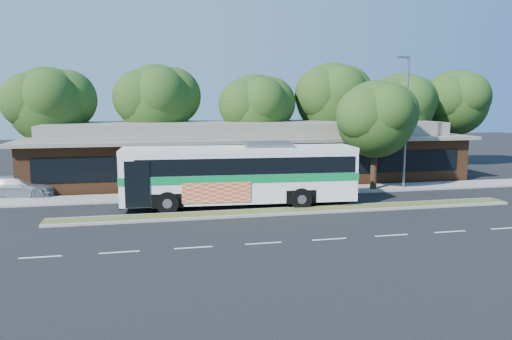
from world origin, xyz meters
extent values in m
plane|color=black|center=(0.00, 0.00, 0.00)|extent=(120.00, 120.00, 0.00)
cube|color=#424B1F|center=(0.00, 0.60, 0.07)|extent=(26.00, 1.10, 0.15)
cube|color=gray|center=(0.00, 6.40, 0.06)|extent=(44.00, 2.60, 0.12)
cube|color=#54301A|center=(0.00, 13.00, 1.60)|extent=(32.00, 10.00, 3.20)
cube|color=gray|center=(0.00, 13.00, 3.32)|extent=(33.20, 11.20, 0.24)
cube|color=gray|center=(0.00, 13.00, 3.95)|extent=(30.00, 8.00, 1.00)
cube|color=black|center=(0.00, 7.97, 1.70)|extent=(30.00, 0.06, 1.60)
cylinder|color=slate|center=(9.60, 6.00, 4.50)|extent=(0.16, 0.16, 9.00)
cube|color=slate|center=(9.20, 6.00, 9.00)|extent=(0.90, 0.18, 0.14)
cylinder|color=black|center=(-15.00, 15.00, 1.99)|extent=(0.44, 0.44, 3.99)
sphere|color=#214015|center=(-15.00, 15.00, 5.73)|extent=(5.80, 5.80, 5.80)
sphere|color=#214015|center=(-13.70, 15.43, 6.19)|extent=(4.52, 4.52, 4.52)
cylinder|color=black|center=(-7.00, 16.00, 2.10)|extent=(0.44, 0.44, 4.20)
sphere|color=#214015|center=(-7.00, 16.00, 6.00)|extent=(6.00, 6.00, 6.00)
sphere|color=#214015|center=(-5.65, 16.45, 6.48)|extent=(4.68, 4.68, 4.68)
cylinder|color=black|center=(1.00, 15.00, 1.89)|extent=(0.44, 0.44, 3.78)
sphere|color=#214015|center=(1.00, 15.00, 5.46)|extent=(5.60, 5.60, 5.60)
sphere|color=#214015|center=(2.26, 15.42, 5.91)|extent=(4.37, 4.37, 4.37)
cylinder|color=black|center=(8.00, 16.00, 2.21)|extent=(0.44, 0.44, 4.41)
sphere|color=#214015|center=(8.00, 16.00, 6.27)|extent=(6.20, 6.20, 6.20)
sphere|color=#214015|center=(9.39, 16.46, 6.77)|extent=(4.84, 4.84, 4.84)
cylinder|color=black|center=(14.00, 15.00, 1.93)|extent=(0.44, 0.44, 3.86)
sphere|color=#214015|center=(14.00, 15.00, 5.60)|extent=(5.80, 5.80, 5.80)
sphere|color=#214015|center=(15.30, 15.43, 6.07)|extent=(4.52, 4.52, 4.52)
cylinder|color=black|center=(20.00, 16.00, 2.06)|extent=(0.44, 0.44, 4.12)
sphere|color=#214015|center=(20.00, 16.00, 5.92)|extent=(6.00, 6.00, 6.00)
sphere|color=#214015|center=(21.35, 16.45, 6.40)|extent=(4.68, 4.68, 4.68)
cube|color=white|center=(-2.61, 2.75, 1.91)|extent=(13.46, 3.63, 3.06)
cube|color=black|center=(-2.28, 2.73, 2.52)|extent=(12.40, 3.62, 0.92)
cube|color=white|center=(-2.61, 2.75, 3.31)|extent=(13.49, 3.66, 0.29)
cube|color=#058238|center=(-2.61, 2.75, 1.82)|extent=(13.53, 3.70, 0.42)
cube|color=black|center=(-9.28, 3.15, 2.28)|extent=(0.22, 2.49, 1.90)
cube|color=black|center=(4.05, 2.34, 2.63)|extent=(0.21, 2.32, 1.23)
cube|color=#CC3C52|center=(-4.14, 1.39, 1.11)|extent=(3.77, 0.28, 1.11)
cube|color=slate|center=(-0.95, 2.65, 3.60)|extent=(2.77, 1.93, 0.33)
cylinder|color=black|center=(-6.80, 1.61, 0.61)|extent=(1.24, 0.47, 1.22)
cylinder|color=black|center=(-6.63, 4.39, 0.61)|extent=(1.24, 0.47, 1.22)
cylinder|color=black|center=(0.62, 1.16, 0.61)|extent=(1.24, 0.47, 1.22)
cylinder|color=black|center=(0.79, 3.94, 0.61)|extent=(1.24, 0.47, 1.22)
imported|color=silver|center=(-15.87, 8.37, 0.68)|extent=(4.92, 2.52, 1.37)
cylinder|color=black|center=(7.28, 5.90, 1.65)|extent=(0.44, 0.44, 3.31)
sphere|color=#214015|center=(7.28, 5.90, 4.87)|extent=(5.20, 5.20, 5.20)
sphere|color=#214015|center=(8.44, 6.29, 5.28)|extent=(4.05, 4.05, 4.05)
camera|label=1|loc=(-7.75, -25.28, 6.09)|focal=35.00mm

